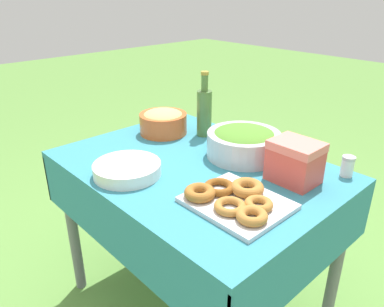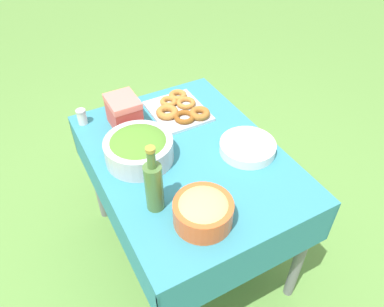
{
  "view_description": "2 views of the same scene",
  "coord_description": "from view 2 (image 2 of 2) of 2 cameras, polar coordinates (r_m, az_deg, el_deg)",
  "views": [
    {
      "loc": [
        0.99,
        -0.94,
        1.42
      ],
      "look_at": [
        0.0,
        -0.02,
        0.82
      ],
      "focal_mm": 35.0,
      "sensor_mm": 36.0,
      "label": 1
    },
    {
      "loc": [
        -1.13,
        0.59,
        1.91
      ],
      "look_at": [
        -0.03,
        -0.01,
        0.78
      ],
      "focal_mm": 35.0,
      "sensor_mm": 36.0,
      "label": 2
    }
  ],
  "objects": [
    {
      "name": "picnic_table",
      "position": [
        1.8,
        -0.72,
        -2.87
      ],
      "size": [
        1.11,
        0.81,
        0.76
      ],
      "color": "teal",
      "rests_on": "ground_plane"
    },
    {
      "name": "olive_oil_bottle",
      "position": [
        1.42,
        -5.84,
        -4.82
      ],
      "size": [
        0.07,
        0.07,
        0.31
      ],
      "color": "#4C7238",
      "rests_on": "picnic_table"
    },
    {
      "name": "ground_plane",
      "position": [
        2.3,
        -0.58,
        -14.38
      ],
      "size": [
        14.0,
        14.0,
        0.0
      ],
      "primitive_type": "plane",
      "color": "#609342"
    },
    {
      "name": "plate_stack",
      "position": [
        1.74,
        8.46,
        0.96
      ],
      "size": [
        0.26,
        0.26,
        0.05
      ],
      "color": "white",
      "rests_on": "picnic_table"
    },
    {
      "name": "cooler_box",
      "position": [
        1.87,
        -10.33,
        6.23
      ],
      "size": [
        0.17,
        0.14,
        0.16
      ],
      "color": "#E04C42",
      "rests_on": "picnic_table"
    },
    {
      "name": "donut_platter",
      "position": [
        1.96,
        -1.93,
        6.76
      ],
      "size": [
        0.35,
        0.28,
        0.05
      ],
      "color": "silver",
      "rests_on": "picnic_table"
    },
    {
      "name": "salad_bowl",
      "position": [
        1.67,
        -8.11,
        0.87
      ],
      "size": [
        0.31,
        0.31,
        0.13
      ],
      "color": "silver",
      "rests_on": "picnic_table"
    },
    {
      "name": "salt_shaker",
      "position": [
        1.95,
        -16.44,
        5.4
      ],
      "size": [
        0.05,
        0.05,
        0.08
      ],
      "color": "white",
      "rests_on": "picnic_table"
    },
    {
      "name": "pasta_bowl",
      "position": [
        1.41,
        1.71,
        -8.66
      ],
      "size": [
        0.23,
        0.23,
        0.12
      ],
      "color": "#E05B28",
      "rests_on": "picnic_table"
    }
  ]
}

